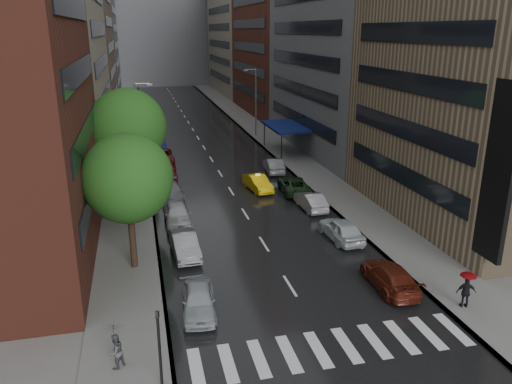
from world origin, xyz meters
TOP-DOWN VIEW (x-y plane):
  - ground at (0.00, 0.00)m, footprint 220.00×220.00m
  - road at (0.00, 50.00)m, footprint 14.00×140.00m
  - sidewalk_left at (-9.00, 50.00)m, footprint 4.00×140.00m
  - sidewalk_right at (9.00, 50.00)m, footprint 4.00×140.00m
  - crosswalk at (0.20, -2.00)m, footprint 13.15×2.80m
  - buildings_left at (-15.00, 58.79)m, footprint 8.00×108.00m
  - buildings_right at (15.00, 56.70)m, footprint 8.05×109.10m
  - building_far at (0.00, 118.00)m, footprint 40.00×14.00m
  - tree_near at (-8.60, 8.33)m, footprint 5.27×5.27m
  - tree_mid at (-8.60, 19.61)m, footprint 6.08×6.08m
  - tree_far at (-8.60, 30.22)m, footprint 4.69×4.69m
  - taxi at (2.41, 21.70)m, footprint 2.10×4.43m
  - parked_cars_left at (-5.40, 21.88)m, footprint 2.44×42.37m
  - parked_cars_right at (5.40, 14.73)m, footprint 2.76×29.43m
  - ped_black_umbrella at (-9.41, -1.36)m, footprint 0.97×0.98m
  - ped_red_umbrella at (8.12, -0.50)m, footprint 1.07×0.82m
  - traffic_light at (-7.60, -2.97)m, footprint 0.18×0.15m
  - street_lamp_left at (-7.72, 30.00)m, footprint 1.74×0.22m
  - street_lamp_right at (7.72, 45.00)m, footprint 1.74×0.22m
  - awning at (8.98, 35.00)m, footprint 4.00×8.00m

SIDE VIEW (x-z plane):
  - ground at x=0.00m, z-range 0.00..0.00m
  - road at x=0.00m, z-range 0.00..0.01m
  - crosswalk at x=0.20m, z-range 0.01..0.02m
  - sidewalk_left at x=-9.00m, z-range 0.00..0.15m
  - sidewalk_right at x=9.00m, z-range 0.00..0.15m
  - taxi at x=2.41m, z-range 0.00..1.40m
  - parked_cars_left at x=-5.40m, z-range -0.08..1.53m
  - parked_cars_right at x=5.40m, z-range -0.05..1.50m
  - ped_red_umbrella at x=8.12m, z-range 0.32..2.33m
  - ped_black_umbrella at x=-9.41m, z-range 0.35..2.44m
  - traffic_light at x=-7.60m, z-range 0.50..3.95m
  - awning at x=8.98m, z-range 1.57..4.70m
  - street_lamp_left at x=-7.72m, z-range 0.39..9.39m
  - street_lamp_right at x=7.72m, z-range 0.39..9.39m
  - tree_far at x=-8.60m, z-range 1.37..8.84m
  - tree_near at x=-8.60m, z-range 1.55..9.94m
  - tree_mid at x=-8.60m, z-range 1.79..11.47m
  - buildings_right at x=15.00m, z-range -2.97..33.03m
  - buildings_left at x=-15.00m, z-range -3.01..34.99m
  - building_far at x=0.00m, z-range 0.00..32.00m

